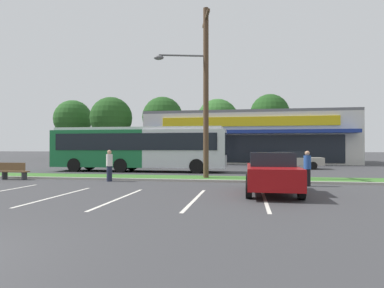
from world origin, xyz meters
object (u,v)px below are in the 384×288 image
object	(u,v)px
bus_stop_bench	(14,171)
pedestrian_by_pole	(307,168)
city_bus	(139,148)
car_0	(272,173)
car_1	(141,158)
pedestrian_near_bench	(109,166)
utility_pole	(203,87)
car_2	(292,160)

from	to	relation	value
bus_stop_bench	pedestrian_by_pole	world-z (taller)	pedestrian_by_pole
city_bus	pedestrian_by_pole	xyz separation A→B (m)	(10.63, -7.38, -0.95)
city_bus	bus_stop_bench	world-z (taller)	city_bus
city_bus	car_0	bearing A→B (deg)	-49.31
car_1	pedestrian_near_bench	size ratio (longest dim) A/B	2.74
utility_pole	car_1	distance (m)	13.05
city_bus	car_1	size ratio (longest dim) A/B	2.84
utility_pole	bus_stop_bench	bearing A→B (deg)	-170.43
bus_stop_bench	pedestrian_near_bench	distance (m)	5.59
utility_pole	bus_stop_bench	size ratio (longest dim) A/B	5.96
pedestrian_near_bench	city_bus	bearing A→B (deg)	-7.56
city_bus	car_0	size ratio (longest dim) A/B	3.06
city_bus	car_2	size ratio (longest dim) A/B	2.72
city_bus	utility_pole	bearing A→B (deg)	-44.10
bus_stop_bench	car_0	bearing A→B (deg)	167.15
bus_stop_bench	pedestrian_by_pole	bearing A→B (deg)	178.55
pedestrian_near_bench	car_1	bearing A→B (deg)	-2.95
city_bus	car_2	xyz separation A→B (m)	(11.55, 4.96, -1.02)
utility_pole	car_0	world-z (taller)	utility_pole
utility_pole	city_bus	xyz separation A→B (m)	(-5.50, 5.25, -3.34)
pedestrian_near_bench	pedestrian_by_pole	world-z (taller)	pedestrian_near_bench
bus_stop_bench	car_1	world-z (taller)	car_1
pedestrian_by_pole	car_2	bearing A→B (deg)	-27.47
city_bus	pedestrian_by_pole	size ratio (longest dim) A/B	7.91
car_1	pedestrian_by_pole	size ratio (longest dim) A/B	2.79
bus_stop_bench	car_0	xyz separation A→B (m)	(13.68, -3.12, 0.31)
city_bus	pedestrian_near_bench	bearing A→B (deg)	-84.45
car_0	car_1	distance (m)	18.22
car_0	car_1	size ratio (longest dim) A/B	0.93
utility_pole	pedestrian_near_bench	xyz separation A→B (m)	(-4.78, -1.64, -4.28)
pedestrian_near_bench	pedestrian_by_pole	xyz separation A→B (m)	(9.91, -0.50, -0.01)
utility_pole	car_0	xyz separation A→B (m)	(3.33, -4.87, -4.30)
city_bus	car_1	xyz separation A→B (m)	(-1.49, 4.91, -0.95)
city_bus	car_0	distance (m)	13.46
car_2	pedestrian_by_pole	world-z (taller)	pedestrian_by_pole
pedestrian_by_pole	car_1	bearing A→B (deg)	21.39
car_0	city_bus	bearing A→B (deg)	-138.87
utility_pole	car_0	distance (m)	7.30
car_0	pedestrian_by_pole	distance (m)	3.27
city_bus	pedestrian_by_pole	world-z (taller)	city_bus
pedestrian_near_bench	car_2	bearing A→B (deg)	-55.99
bus_stop_bench	car_0	distance (m)	14.04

